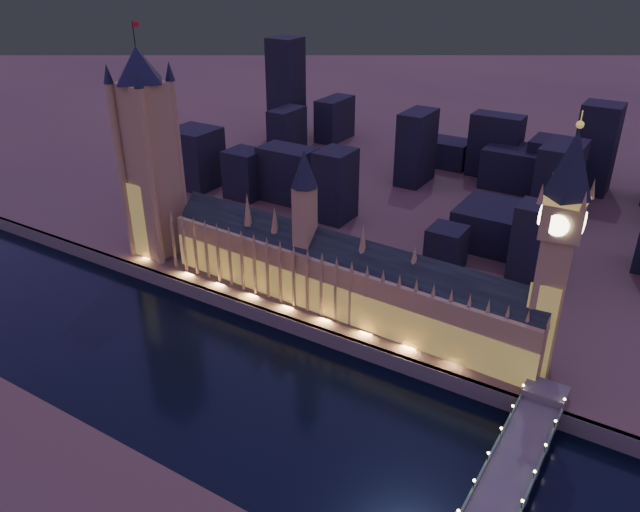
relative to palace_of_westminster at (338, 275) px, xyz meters
The scene contains 8 objects.
ground_plane 68.05m from the palace_of_westminster, 100.14° to the right, with size 2000.00×2000.00×0.00m, color black.
north_bank 458.93m from the palace_of_westminster, 91.38° to the left, with size 2000.00×960.00×8.00m, color #413433.
embankment_wall 32.45m from the palace_of_westminster, 118.02° to the right, with size 2000.00×2.50×8.00m, color #4B574A.
palace_of_westminster is the anchor object (origin of this frame).
victoria_tower 129.22m from the palace_of_westminster, behind, with size 31.68×31.68×127.92m.
elizabeth_tower 106.32m from the palace_of_westminster, ahead, with size 18.00×18.00×111.10m.
westminster_bridge 125.92m from the palace_of_westminster, 31.65° to the right, with size 16.68×113.00×15.90m.
city_backdrop 186.16m from the palace_of_westminster, 83.17° to the left, with size 458.08×215.63×88.54m.
Camera 1 is at (144.39, -168.95, 171.43)m, focal length 35.00 mm.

